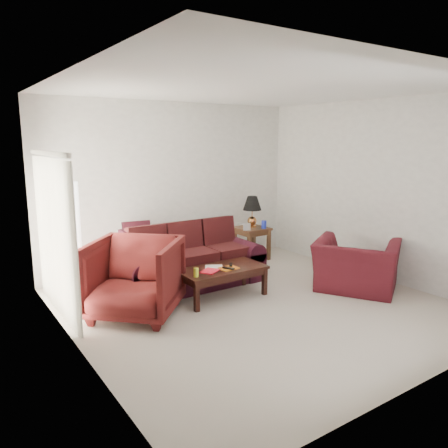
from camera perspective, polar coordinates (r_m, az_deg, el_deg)
name	(u,v)px	position (r m, az deg, el deg)	size (l,w,h in m)	color
floor	(257,305)	(6.38, 4.36, -10.53)	(5.00, 5.00, 0.00)	#BEB3A2
blinds	(54,236)	(6.20, -21.36, -1.46)	(0.10, 2.00, 2.16)	silver
sofa	(191,257)	(7.03, -4.35, -4.31)	(2.36, 1.02, 0.96)	black
throw_pillow	(137,235)	(7.49, -11.31, -1.37)	(0.46, 0.13, 0.46)	black
end_table	(252,243)	(8.64, 3.62, -2.52)	(0.58, 0.58, 0.64)	#4A2219
table_lamp	(252,212)	(8.58, 3.69, 1.63)	(0.36, 0.36, 0.61)	#BA753A
clock	(247,227)	(8.29, 3.00, -0.36)	(0.14, 0.05, 0.14)	white
blue_canister	(264,225)	(8.48, 5.23, -0.07)	(0.10, 0.10, 0.15)	#1D2DBD
picture_frame	(241,224)	(8.56, 2.25, 0.06)	(0.12, 0.02, 0.15)	#B9B9BE
floor_lamp	(73,236)	(7.11, -19.14, -1.55)	(0.28, 0.28, 1.73)	white
armchair_left	(134,278)	(5.96, -11.66, -6.94)	(1.12, 1.15, 1.05)	#491110
armchair_right	(356,266)	(7.15, 16.87, -5.22)	(1.23, 1.07, 0.80)	#461017
coffee_table	(222,282)	(6.59, -0.28, -7.65)	(1.31, 0.65, 0.46)	#311A0E
magazine_red	(210,271)	(6.34, -1.86, -6.16)	(0.27, 0.20, 0.02)	red
magazine_white	(214,267)	(6.54, -1.34, -5.62)	(0.26, 0.19, 0.01)	white
magazine_orange	(228,268)	(6.47, 0.59, -5.79)	(0.27, 0.20, 0.02)	orange
remote_a	(229,268)	(6.40, 0.60, -5.79)	(0.05, 0.18, 0.02)	black
remote_b	(231,265)	(6.58, 0.90, -5.33)	(0.05, 0.16, 0.02)	black
yellow_glass	(196,272)	(6.10, -3.67, -6.32)	(0.07, 0.07, 0.13)	#DEEF35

